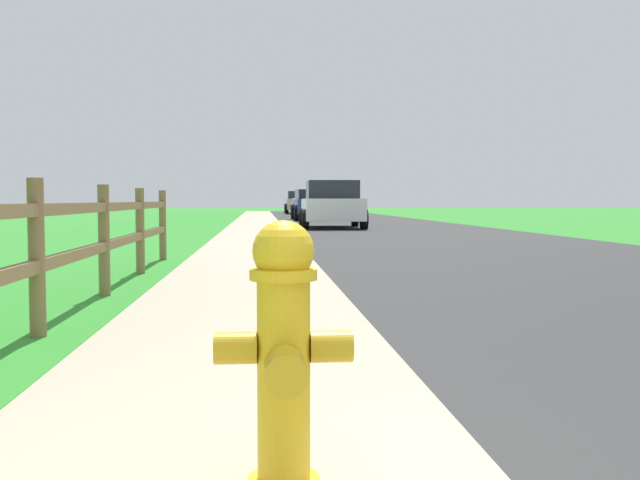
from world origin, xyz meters
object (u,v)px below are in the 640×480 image
(parked_suv_white, at_px, (332,205))
(parked_car_blue, at_px, (314,204))
(parked_car_silver, at_px, (310,203))
(parked_car_beige, at_px, (300,202))
(fire_hydrant, at_px, (284,349))

(parked_suv_white, xyz_separation_m, parked_car_blue, (0.10, 9.51, -0.03))
(parked_car_silver, bearing_deg, parked_car_blue, -92.79)
(parked_car_blue, xyz_separation_m, parked_car_beige, (0.27, 16.38, 0.03))
(fire_hydrant, height_order, parked_car_blue, parked_car_blue)
(parked_car_blue, distance_m, parked_car_silver, 7.75)
(parked_suv_white, bearing_deg, fire_hydrant, -96.12)
(parked_car_silver, bearing_deg, parked_car_beige, 90.73)
(parked_car_blue, bearing_deg, parked_car_beige, 89.07)
(parked_suv_white, height_order, parked_car_silver, parked_suv_white)
(parked_car_beige, bearing_deg, fire_hydrant, -93.25)
(parked_suv_white, height_order, parked_car_beige, parked_suv_white)
(fire_hydrant, xyz_separation_m, parked_car_beige, (2.71, 47.82, 0.32))
(parked_suv_white, xyz_separation_m, parked_car_beige, (0.36, 25.89, -0.00))
(fire_hydrant, height_order, parked_car_silver, parked_car_silver)
(parked_car_blue, height_order, parked_car_silver, parked_car_silver)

